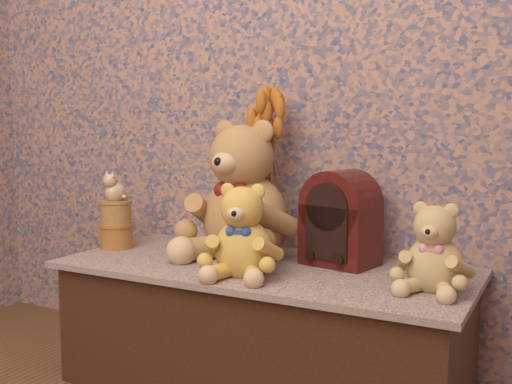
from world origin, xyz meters
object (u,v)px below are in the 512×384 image
(teddy_small, at_px, (435,243))
(cathedral_radio, at_px, (341,218))
(teddy_medium, at_px, (243,226))
(cat_figurine, at_px, (115,186))
(ceramic_vase, at_px, (263,229))
(biscuit_tin_lower, at_px, (117,236))
(teddy_large, at_px, (246,184))

(teddy_small, height_order, cathedral_radio, cathedral_radio)
(teddy_medium, bearing_deg, cat_figurine, 155.81)
(cathedral_radio, height_order, ceramic_vase, cathedral_radio)
(teddy_medium, distance_m, biscuit_tin_lower, 0.63)
(teddy_large, bearing_deg, cathedral_radio, 12.30)
(ceramic_vase, bearing_deg, teddy_small, -16.52)
(teddy_medium, bearing_deg, ceramic_vase, 94.14)
(cat_figurine, bearing_deg, cathedral_radio, 11.98)
(teddy_medium, relative_size, biscuit_tin_lower, 2.49)
(teddy_small, relative_size, cat_figurine, 2.30)
(cathedral_radio, bearing_deg, teddy_small, -15.07)
(cathedral_radio, xyz_separation_m, cat_figurine, (-0.82, -0.13, 0.08))
(biscuit_tin_lower, distance_m, cat_figurine, 0.19)
(cat_figurine, bearing_deg, teddy_medium, -9.53)
(cathedral_radio, distance_m, cat_figurine, 0.83)
(ceramic_vase, xyz_separation_m, cat_figurine, (-0.53, -0.15, 0.14))
(teddy_small, height_order, cat_figurine, cat_figurine)
(teddy_small, distance_m, cat_figurine, 1.15)
(teddy_small, height_order, ceramic_vase, teddy_small)
(ceramic_vase, xyz_separation_m, biscuit_tin_lower, (-0.53, -0.15, -0.05))
(biscuit_tin_lower, height_order, cat_figurine, cat_figurine)
(ceramic_vase, relative_size, biscuit_tin_lower, 1.51)
(cathedral_radio, distance_m, biscuit_tin_lower, 0.83)
(cat_figurine, bearing_deg, ceramic_vase, 18.56)
(ceramic_vase, bearing_deg, biscuit_tin_lower, -164.08)
(biscuit_tin_lower, bearing_deg, cat_figurine, 0.00)
(teddy_large, distance_m, cathedral_radio, 0.34)
(teddy_large, relative_size, cathedral_radio, 1.63)
(cathedral_radio, xyz_separation_m, ceramic_vase, (-0.29, 0.02, -0.06))
(teddy_medium, distance_m, teddy_small, 0.55)
(cathedral_radio, height_order, biscuit_tin_lower, cathedral_radio)
(biscuit_tin_lower, bearing_deg, ceramic_vase, 15.92)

